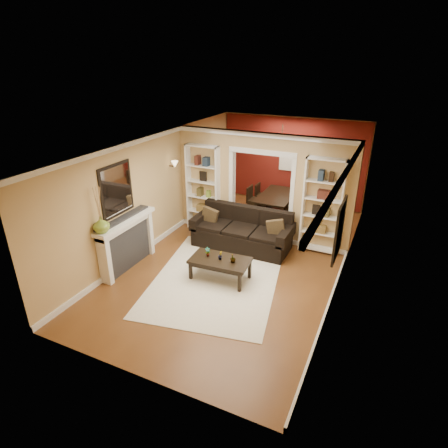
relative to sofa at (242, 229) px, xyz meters
The scene contains 30 objects.
floor 0.68m from the sofa, 65.77° to the right, with size 8.00×8.00×0.00m, color brown.
ceiling 2.28m from the sofa, 65.77° to the right, with size 8.00×8.00×0.00m, color white.
wall_back 3.66m from the sofa, 86.74° to the left, with size 8.00×8.00×0.00m, color tan.
wall_front 4.54m from the sofa, 87.39° to the right, with size 8.00×8.00×0.00m, color tan.
wall_left 2.27m from the sofa, 167.60° to the right, with size 8.00×8.00×0.00m, color tan.
wall_right 2.64m from the sofa, 10.40° to the right, with size 8.00×8.00×0.00m, color tan.
partition_wall 1.17m from the sofa, 74.89° to the left, with size 4.50×0.15×2.70m, color tan.
red_back_panel 3.63m from the sofa, 86.71° to the left, with size 4.44×0.04×2.64m, color maroon.
dining_window 3.65m from the sofa, 86.67° to the left, with size 0.78×0.03×0.98m, color #8CA5CC.
area_rug 1.62m from the sofa, 87.33° to the right, with size 2.52×3.53×0.01m, color silver.
sofa is the anchor object (origin of this frame).
pillow_left 0.88m from the sofa, behind, with size 0.40×0.12×0.40m, color #4F3D22.
pillow_right 0.88m from the sofa, ahead, with size 0.40×0.11×0.40m, color #4F3D22.
coffee_table 1.57m from the sofa, 84.42° to the right, with size 1.24×0.67×0.47m, color black.
plant_left 1.55m from the sofa, 95.13° to the right, with size 0.11×0.08×0.21m, color #336626.
plant_center 1.55m from the sofa, 84.42° to the right, with size 0.10×0.08×0.18m, color #336626.
plant_right 1.61m from the sofa, 74.09° to the right, with size 0.11×0.11×0.20m, color #336626.
bookshelf_left 1.62m from the sofa, 156.71° to the left, with size 0.90×0.30×2.30m, color white.
bookshelf_right 1.97m from the sofa, 18.31° to the left, with size 0.90×0.30×2.30m, color white.
fireplace 2.72m from the sofa, 134.07° to the right, with size 0.32×1.70×1.16m, color white.
vase 3.36m from the sofa, 125.46° to the right, with size 0.32×0.32×0.34m, color olive.
mirror 3.11m from the sofa, 136.12° to the right, with size 0.03×0.95×1.10m, color silver.
wall_sconce 2.38m from the sofa, behind, with size 0.18×0.18×0.22m, color #FFE0A5.
framed_art 3.01m from the sofa, 31.01° to the right, with size 0.04×0.85×1.05m, color black.
dining_table 2.42m from the sofa, 86.27° to the left, with size 0.96×1.71×0.60m, color black.
dining_chair_nw 2.15m from the sofa, 100.53° to the left, with size 0.43×0.43×0.87m, color black.
dining_chair_ne 2.23m from the sofa, 71.50° to the left, with size 0.44×0.44×0.88m, color black.
dining_chair_sw 2.74m from the sofa, 98.24° to the left, with size 0.38×0.38×0.78m, color black.
dining_chair_se 2.80m from the sofa, 75.39° to the left, with size 0.41×0.41×0.82m, color black.
chandelier 2.74m from the sofa, 84.86° to the left, with size 0.50×0.50×0.30m, color #332217.
Camera 1 is at (2.89, -7.21, 4.32)m, focal length 30.00 mm.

